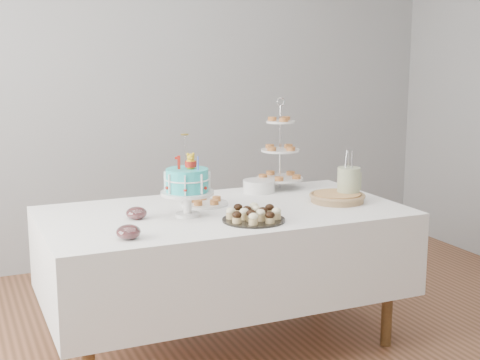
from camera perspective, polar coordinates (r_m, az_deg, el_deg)
name	(u,v)px	position (r m, az deg, el deg)	size (l,w,h in m)	color
walls	(247,106)	(3.22, 0.59, 6.34)	(5.04, 4.04, 2.70)	#929597
table	(224,251)	(3.65, -1.38, -6.04)	(1.92, 1.02, 0.77)	white
birthday_cake	(187,194)	(3.44, -4.51, -1.22)	(0.28, 0.28, 0.42)	white
cupcake_tray	(254,214)	(3.35, 1.17, -2.92)	(0.32, 0.32, 0.07)	black
pie	(337,197)	(3.81, 8.29, -1.43)	(0.32, 0.32, 0.05)	#A6835A
tiered_stand	(280,151)	(4.12, 3.45, 2.51)	(0.29, 0.29, 0.56)	silver
plate_stack	(259,186)	(4.03, 1.62, -0.53)	(0.19, 0.19, 0.07)	white
pastry_plate	(205,202)	(3.71, -3.05, -1.86)	(0.26, 0.26, 0.04)	white
jam_bowl_a	(128,232)	(3.08, -9.50, -4.42)	(0.11, 0.11, 0.07)	silver
jam_bowl_b	(136,213)	(3.43, -8.83, -2.82)	(0.11, 0.11, 0.06)	silver
utensil_pitcher	(349,183)	(3.85, 9.26, -0.22)	(0.13, 0.13, 0.29)	beige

